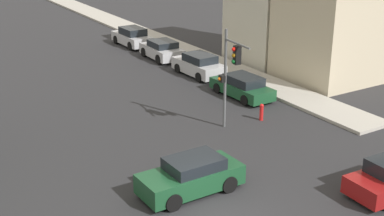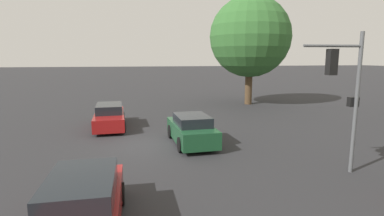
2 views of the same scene
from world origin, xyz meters
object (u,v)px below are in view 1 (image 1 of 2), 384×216
Objects in this scene: parked_car_2 at (162,50)px; fire_hydrant at (261,111)px; crossing_car_0 at (191,176)px; parked_car_0 at (242,87)px; parked_car_3 at (132,37)px; traffic_signal at (230,67)px; parked_car_1 at (199,65)px.

parked_car_2 reaches higher than fire_hydrant.
crossing_car_0 reaches higher than parked_car_0.
parked_car_3 reaches higher than parked_car_0.
traffic_signal is 1.18× the size of parked_car_0.
traffic_signal is at bearing -174.73° from fire_hydrant.
parked_car_1 is 0.98× the size of parked_car_3.
parked_car_1 reaches higher than crossing_car_0.
parked_car_2 is at bearing 179.43° from parked_car_3.
crossing_car_0 is 0.98× the size of parked_car_3.
fire_hydrant is (-1.42, -3.59, -0.14)m from parked_car_0.
crossing_car_0 is 4.52× the size of fire_hydrant.
parked_car_2 is at bearing -1.50° from parked_car_1.
traffic_signal is 1.28× the size of parked_car_2.
parked_car_1 is (8.83, 13.27, 0.00)m from crossing_car_0.
crossing_car_0 is (-4.94, -4.39, -2.63)m from traffic_signal.
parked_car_0 is at bearing 178.50° from parked_car_3.
parked_car_3 is (0.07, 15.06, 0.09)m from parked_car_0.
parked_car_1 reaches higher than parked_car_0.
traffic_signal reaches higher than parked_car_0.
parked_car_0 is 5.09m from parked_car_1.
parked_car_2 is at bearing -100.19° from traffic_signal.
traffic_signal is 1.22× the size of parked_car_1.
fire_hydrant is at bearing 167.44° from parked_car_1.
traffic_signal is at bearing -139.27° from crossing_car_0.
parked_car_0 is at bearing -129.05° from traffic_signal.
parked_car_3 is (8.72, 23.25, 0.02)m from crossing_car_0.
parked_car_1 is at bearing 79.55° from fire_hydrant.
traffic_signal is at bearing 166.13° from parked_car_2.
traffic_signal reaches higher than parked_car_1.
fire_hydrant is (-1.60, -8.68, -0.22)m from parked_car_1.
crossing_car_0 is 15.94m from parked_car_1.
traffic_signal is at bearing 134.02° from parked_car_0.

